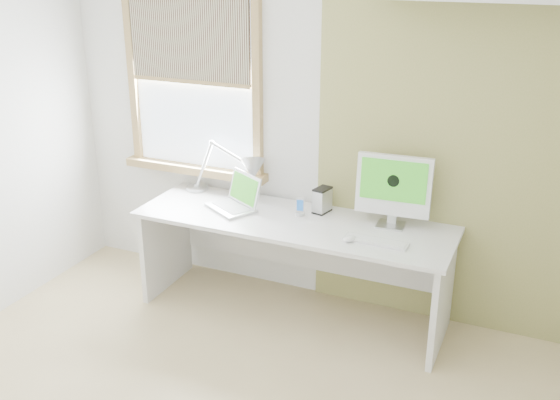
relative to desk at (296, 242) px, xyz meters
The scene contains 11 objects.
room 1.63m from the desk, 88.10° to the right, with size 4.04×3.54×2.64m.
accent_wall 1.33m from the desk, 15.84° to the left, with size 2.00×0.02×2.60m, color #8E944B.
window 1.41m from the desk, 164.10° to the left, with size 1.20×0.14×1.42m.
desk is the anchor object (origin of this frame).
desk_lamp 0.67m from the desk, 161.89° to the left, with size 0.72×0.29×0.41m.
laptop 0.52m from the desk, behind, with size 0.44×0.41×0.24m.
phone_dock 0.23m from the desk, 69.70° to the left, with size 0.08×0.08×0.13m.
external_drive 0.35m from the desk, 48.31° to the left, with size 0.11×0.15×0.18m.
imac 0.80m from the desk, 10.85° to the left, with size 0.50×0.17×0.49m.
keyboard 0.68m from the desk, 17.15° to the right, with size 0.41×0.12×0.02m.
mouse 0.56m from the desk, 27.12° to the right, with size 0.06×0.11×0.03m, color white.
Camera 1 is at (1.51, -2.39, 2.46)m, focal length 41.47 mm.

